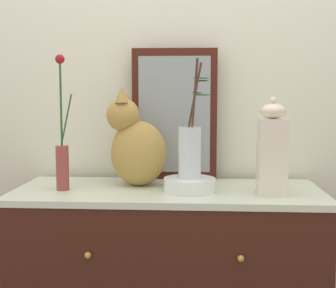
{
  "coord_description": "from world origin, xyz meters",
  "views": [
    {
      "loc": [
        0.12,
        -1.85,
        1.24
      ],
      "look_at": [
        0.0,
        0.0,
        1.04
      ],
      "focal_mm": 50.76,
      "sensor_mm": 36.0,
      "label": 1
    }
  ],
  "objects_px": {
    "mirror_leaning": "(174,114)",
    "vase_glass_clear": "(190,149)",
    "vase_slim_green": "(62,155)",
    "cat_sitting": "(136,145)",
    "bowl_porcelain": "(190,185)",
    "jar_lidded_porcelain": "(272,150)"
  },
  "relations": [
    {
      "from": "cat_sitting",
      "to": "vase_glass_clear",
      "type": "relative_size",
      "value": 0.89
    },
    {
      "from": "vase_slim_green",
      "to": "jar_lidded_porcelain",
      "type": "xyz_separation_m",
      "value": [
        0.81,
        -0.03,
        0.03
      ]
    },
    {
      "from": "vase_glass_clear",
      "to": "jar_lidded_porcelain",
      "type": "height_order",
      "value": "vase_glass_clear"
    },
    {
      "from": "cat_sitting",
      "to": "vase_slim_green",
      "type": "relative_size",
      "value": 0.78
    },
    {
      "from": "bowl_porcelain",
      "to": "vase_slim_green",
      "type": "bearing_deg",
      "value": -179.73
    },
    {
      "from": "mirror_leaning",
      "to": "vase_slim_green",
      "type": "xyz_separation_m",
      "value": [
        -0.43,
        -0.27,
        -0.15
      ]
    },
    {
      "from": "cat_sitting",
      "to": "vase_slim_green",
      "type": "distance_m",
      "value": 0.3
    },
    {
      "from": "vase_glass_clear",
      "to": "jar_lidded_porcelain",
      "type": "bearing_deg",
      "value": -6.73
    },
    {
      "from": "vase_slim_green",
      "to": "bowl_porcelain",
      "type": "xyz_separation_m",
      "value": [
        0.5,
        0.0,
        -0.11
      ]
    },
    {
      "from": "mirror_leaning",
      "to": "bowl_porcelain",
      "type": "height_order",
      "value": "mirror_leaning"
    },
    {
      "from": "bowl_porcelain",
      "to": "jar_lidded_porcelain",
      "type": "height_order",
      "value": "jar_lidded_porcelain"
    },
    {
      "from": "vase_slim_green",
      "to": "bowl_porcelain",
      "type": "bearing_deg",
      "value": 0.27
    },
    {
      "from": "mirror_leaning",
      "to": "jar_lidded_porcelain",
      "type": "bearing_deg",
      "value": -38.37
    },
    {
      "from": "mirror_leaning",
      "to": "vase_glass_clear",
      "type": "relative_size",
      "value": 1.25
    },
    {
      "from": "bowl_porcelain",
      "to": "jar_lidded_porcelain",
      "type": "distance_m",
      "value": 0.34
    },
    {
      "from": "vase_glass_clear",
      "to": "cat_sitting",
      "type": "bearing_deg",
      "value": 154.98
    },
    {
      "from": "cat_sitting",
      "to": "vase_slim_green",
      "type": "xyz_separation_m",
      "value": [
        -0.28,
        -0.11,
        -0.03
      ]
    },
    {
      "from": "mirror_leaning",
      "to": "vase_glass_clear",
      "type": "bearing_deg",
      "value": -74.42
    },
    {
      "from": "bowl_porcelain",
      "to": "vase_glass_clear",
      "type": "height_order",
      "value": "vase_glass_clear"
    },
    {
      "from": "bowl_porcelain",
      "to": "mirror_leaning",
      "type": "bearing_deg",
      "value": 105.09
    },
    {
      "from": "mirror_leaning",
      "to": "jar_lidded_porcelain",
      "type": "relative_size",
      "value": 1.57
    },
    {
      "from": "vase_slim_green",
      "to": "vase_glass_clear",
      "type": "distance_m",
      "value": 0.5
    }
  ]
}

